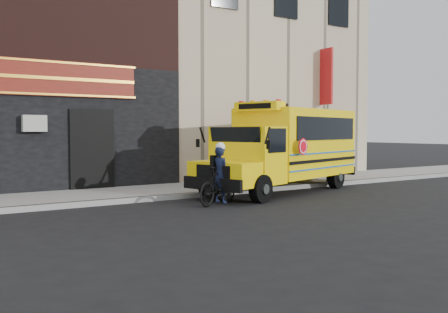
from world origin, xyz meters
TOP-DOWN VIEW (x-y plane):
  - ground at (0.00, 0.00)m, footprint 120.00×120.00m
  - curb at (0.00, 2.60)m, footprint 40.00×0.20m
  - sidewalk at (0.00, 4.10)m, footprint 40.00×3.00m
  - building at (-0.04, 10.45)m, footprint 20.00×10.70m
  - school_bus at (2.45, 2.36)m, footprint 7.22×4.14m
  - sign_pole at (4.62, 2.61)m, footprint 0.09×0.26m
  - bicycle at (-1.13, 0.97)m, footprint 1.81×1.19m
  - cyclist at (-1.05, 0.98)m, footprint 0.51×0.64m

SIDE VIEW (x-z plane):
  - ground at x=0.00m, z-range 0.00..0.00m
  - curb at x=0.00m, z-range 0.00..0.15m
  - sidewalk at x=0.00m, z-range 0.00..0.15m
  - bicycle at x=-1.13m, z-range 0.00..1.06m
  - cyclist at x=-1.05m, z-range 0.00..1.55m
  - school_bus at x=2.45m, z-range 0.05..2.97m
  - sign_pole at x=4.62m, z-range 0.16..3.15m
  - building at x=-0.04m, z-range 0.13..12.13m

